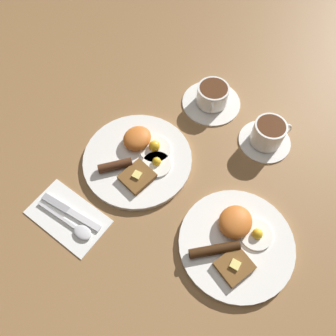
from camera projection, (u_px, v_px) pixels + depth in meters
The scene contains 8 objects.
ground_plane at pixel (138, 161), 0.87m from camera, with size 3.00×3.00×0.00m, color olive.
breakfast_plate_near at pixel (138, 158), 0.86m from camera, with size 0.28×0.28×0.05m.
breakfast_plate_far at pixel (236, 241), 0.75m from camera, with size 0.27×0.27×0.05m.
teacup_near at pixel (212, 97), 0.94m from camera, with size 0.17×0.17×0.06m.
teacup_far at pixel (268, 135), 0.87m from camera, with size 0.14×0.14×0.07m.
napkin at pixel (68, 217), 0.79m from camera, with size 0.11×0.19×0.01m, color white.
knife at pixel (68, 210), 0.79m from camera, with size 0.03×0.17×0.01m.
spoon at pixel (77, 229), 0.77m from camera, with size 0.03×0.16×0.01m.
Camera 1 is at (0.31, 0.32, 0.75)m, focal length 35.00 mm.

